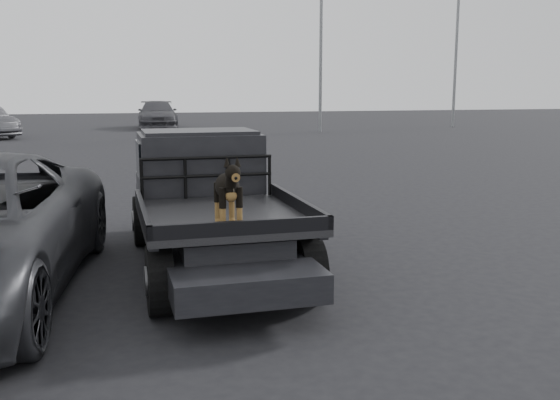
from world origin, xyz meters
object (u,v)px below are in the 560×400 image
object	(u,v)px
dog	(228,192)
floodlight_mid	(321,10)
flatbed_ute	(211,233)
distant_car_b	(157,115)

from	to	relation	value
dog	floodlight_mid	xyz separation A→B (m)	(10.40, 26.89, 5.37)
flatbed_ute	distant_car_b	bearing A→B (deg)	86.71
flatbed_ute	dog	bearing A→B (deg)	-92.31
flatbed_ute	floodlight_mid	bearing A→B (deg)	67.75
flatbed_ute	floodlight_mid	size ratio (longest dim) A/B	0.45
flatbed_ute	dog	distance (m)	1.83
dog	distant_car_b	distance (m)	33.40
distant_car_b	floodlight_mid	world-z (taller)	floodlight_mid
flatbed_ute	floodlight_mid	world-z (taller)	floodlight_mid
dog	flatbed_ute	bearing A→B (deg)	87.69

